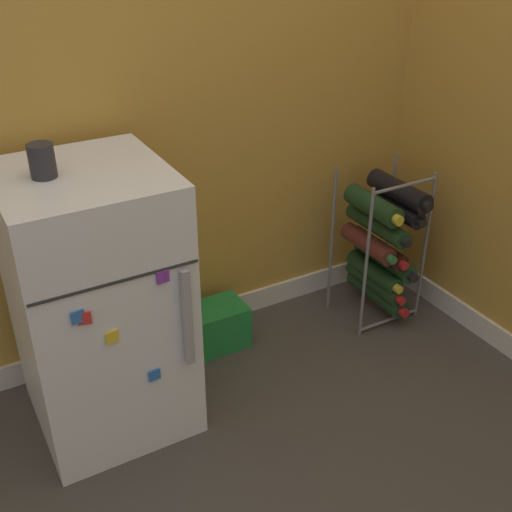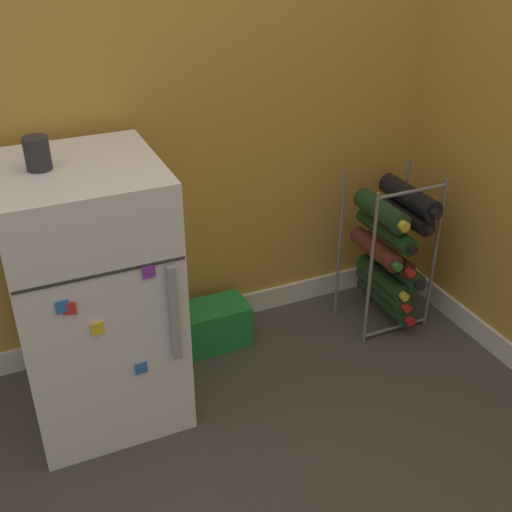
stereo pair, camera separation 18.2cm
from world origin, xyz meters
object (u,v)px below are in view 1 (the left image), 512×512
(fridge_top_cup, at_px, (42,161))
(wine_rack, at_px, (381,244))
(mini_fridge, at_px, (99,304))
(soda_box, at_px, (207,329))

(fridge_top_cup, bearing_deg, wine_rack, 1.38)
(mini_fridge, height_order, wine_rack, mini_fridge)
(mini_fridge, xyz_separation_m, fridge_top_cup, (-0.09, 0.01, 0.47))
(mini_fridge, distance_m, soda_box, 0.56)
(wine_rack, bearing_deg, mini_fridge, -177.98)
(wine_rack, xyz_separation_m, fridge_top_cup, (-1.21, -0.03, 0.58))
(mini_fridge, relative_size, soda_box, 2.89)
(fridge_top_cup, bearing_deg, soda_box, 15.57)
(soda_box, height_order, fridge_top_cup, fridge_top_cup)
(soda_box, bearing_deg, fridge_top_cup, -164.43)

